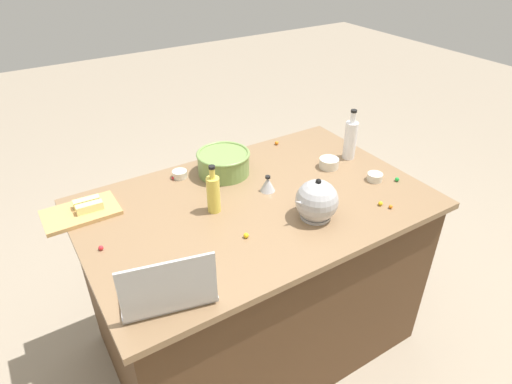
% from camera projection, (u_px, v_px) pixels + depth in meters
% --- Properties ---
extents(ground_plane, '(12.00, 12.00, 0.00)m').
position_uv_depth(ground_plane, '(256.00, 336.00, 2.43)').
color(ground_plane, gray).
extents(island_counter, '(1.52, 0.98, 0.90)m').
position_uv_depth(island_counter, '(256.00, 276.00, 2.19)').
color(island_counter, '#4C331E').
rests_on(island_counter, ground).
extents(laptop, '(0.35, 0.29, 0.22)m').
position_uv_depth(laptop, '(167.00, 287.00, 1.44)').
color(laptop, '#B7B7BC').
rests_on(laptop, island_counter).
extents(mixing_bowl_large, '(0.26, 0.26, 0.11)m').
position_uv_depth(mixing_bowl_large, '(223.00, 163.00, 2.13)').
color(mixing_bowl_large, '#72934C').
rests_on(mixing_bowl_large, island_counter).
extents(bottle_oil, '(0.06, 0.06, 0.22)m').
position_uv_depth(bottle_oil, '(213.00, 193.00, 1.84)').
color(bottle_oil, '#DBC64C').
rests_on(bottle_oil, island_counter).
extents(bottle_vinegar, '(0.06, 0.06, 0.27)m').
position_uv_depth(bottle_vinegar, '(350.00, 139.00, 2.24)').
color(bottle_vinegar, white).
rests_on(bottle_vinegar, island_counter).
extents(kettle, '(0.21, 0.18, 0.20)m').
position_uv_depth(kettle, '(317.00, 201.00, 1.81)').
color(kettle, '#ADADB2').
rests_on(kettle, island_counter).
extents(cutting_board, '(0.31, 0.19, 0.02)m').
position_uv_depth(cutting_board, '(81.00, 213.00, 1.86)').
color(cutting_board, tan).
rests_on(cutting_board, island_counter).
extents(butter_stick_left, '(0.11, 0.04, 0.04)m').
position_uv_depth(butter_stick_left, '(87.00, 202.00, 1.88)').
color(butter_stick_left, '#F4E58C').
rests_on(butter_stick_left, cutting_board).
extents(butter_stick_right, '(0.11, 0.04, 0.04)m').
position_uv_depth(butter_stick_right, '(90.00, 207.00, 1.85)').
color(butter_stick_right, '#F4E58C').
rests_on(butter_stick_right, cutting_board).
extents(ramekin_small, '(0.10, 0.10, 0.05)m').
position_uv_depth(ramekin_small, '(329.00, 163.00, 2.20)').
color(ramekin_small, beige).
rests_on(ramekin_small, island_counter).
extents(ramekin_medium, '(0.07, 0.07, 0.04)m').
position_uv_depth(ramekin_medium, '(180.00, 174.00, 2.12)').
color(ramekin_medium, beige).
rests_on(ramekin_medium, island_counter).
extents(ramekin_wide, '(0.07, 0.07, 0.04)m').
position_uv_depth(ramekin_wide, '(375.00, 177.00, 2.09)').
color(ramekin_wide, beige).
rests_on(ramekin_wide, island_counter).
extents(kitchen_timer, '(0.07, 0.07, 0.08)m').
position_uv_depth(kitchen_timer, '(268.00, 184.00, 2.01)').
color(kitchen_timer, '#B2B2B7').
rests_on(kitchen_timer, island_counter).
extents(candy_0, '(0.02, 0.02, 0.02)m').
position_uv_depth(candy_0, '(101.00, 248.00, 1.66)').
color(candy_0, red).
rests_on(candy_0, island_counter).
extents(candy_1, '(0.02, 0.02, 0.02)m').
position_uv_depth(candy_1, '(380.00, 203.00, 1.92)').
color(candy_1, yellow).
rests_on(candy_1, island_counter).
extents(candy_2, '(0.02, 0.02, 0.02)m').
position_uv_depth(candy_2, '(391.00, 207.00, 1.90)').
color(candy_2, orange).
rests_on(candy_2, island_counter).
extents(candy_3, '(0.02, 0.02, 0.02)m').
position_uv_depth(candy_3, '(246.00, 235.00, 1.73)').
color(candy_3, yellow).
rests_on(candy_3, island_counter).
extents(candy_4, '(0.02, 0.02, 0.02)m').
position_uv_depth(candy_4, '(277.00, 143.00, 2.42)').
color(candy_4, orange).
rests_on(candy_4, island_counter).
extents(candy_5, '(0.02, 0.02, 0.02)m').
position_uv_depth(candy_5, '(158.00, 306.00, 1.42)').
color(candy_5, blue).
rests_on(candy_5, island_counter).
extents(candy_6, '(0.02, 0.02, 0.02)m').
position_uv_depth(candy_6, '(397.00, 179.00, 2.09)').
color(candy_6, green).
rests_on(candy_6, island_counter).
extents(candy_7, '(0.02, 0.02, 0.02)m').
position_uv_depth(candy_7, '(203.00, 275.00, 1.54)').
color(candy_7, red).
rests_on(candy_7, island_counter).
extents(candy_8, '(0.02, 0.02, 0.02)m').
position_uv_depth(candy_8, '(173.00, 178.00, 2.11)').
color(candy_8, red).
rests_on(candy_8, island_counter).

